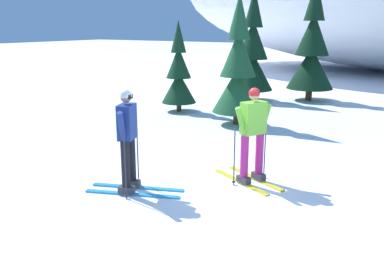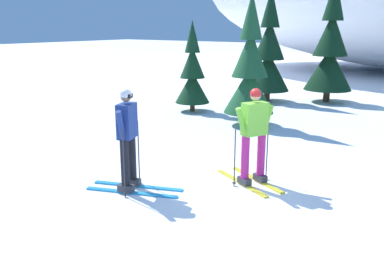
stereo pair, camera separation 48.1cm
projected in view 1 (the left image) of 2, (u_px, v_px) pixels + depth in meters
The scene contains 7 objects.
ground_plane at pixel (241, 198), 7.27m from camera, with size 120.00×120.00×0.00m, color white.
skier_navy_jacket at pixel (128, 139), 7.31m from camera, with size 1.75×1.00×1.84m.
skier_lime_jacket at pixel (253, 133), 7.74m from camera, with size 1.60×1.12×1.81m.
pine_tree_far_left at pixel (179, 74), 14.25m from camera, with size 1.18×1.18×3.06m.
pine_tree_left at pixel (252, 54), 16.21m from camera, with size 1.65×1.65×4.28m.
pine_tree_center_left at pixel (238, 71), 12.26m from camera, with size 1.47×1.47×3.81m.
pine_tree_center at pixel (312, 50), 16.22m from camera, with size 1.80×1.80×4.67m.
Camera 1 is at (2.80, -6.21, 2.89)m, focal length 39.31 mm.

